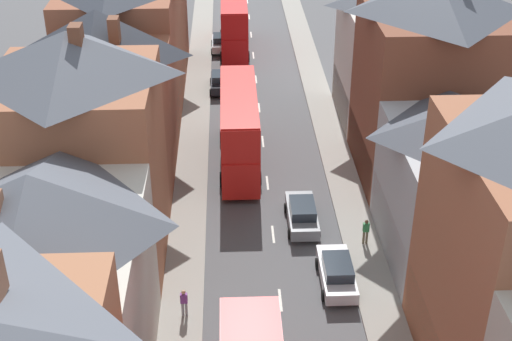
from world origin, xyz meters
The scene contains 13 objects.
pavement_left centered at (-5.10, 38.00, 0.07)m, with size 2.20×104.00×0.14m, color gray.
pavement_right centered at (5.10, 38.00, 0.07)m, with size 2.20×104.00×0.14m, color gray.
centre_line_dashes centered at (0.00, 36.00, 0.01)m, with size 0.14×97.80×0.01m.
terrace_row_left centered at (-10.18, 22.21, 5.94)m, with size 8.00×68.35×13.70m.
terrace_row_right centered at (10.19, 16.24, 6.04)m, with size 8.00×55.12×14.45m.
double_decker_bus_lead centered at (-1.81, 32.73, 2.82)m, with size 2.74×10.80×5.30m.
double_decker_bus_far_approaching centered at (-1.81, 55.39, 2.82)m, with size 2.74×10.80×5.30m.
car_near_blue centered at (-3.10, 45.65, 0.82)m, with size 1.90×3.95×1.63m.
car_near_silver centered at (3.10, 19.21, 0.80)m, with size 1.90×4.42×1.57m.
car_parked_left_a centered at (-3.10, 55.48, 0.81)m, with size 1.90×3.81×1.60m.
car_parked_right_a centered at (1.80, 24.91, 0.82)m, with size 1.90×4.48×1.62m.
pedestrian_mid_left centered at (-4.92, 16.87, 1.03)m, with size 0.36×0.22×1.61m.
pedestrian_mid_right centered at (5.25, 22.67, 1.03)m, with size 0.36×0.22×1.61m.
Camera 1 is at (-2.50, -10.83, 24.35)m, focal length 50.00 mm.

